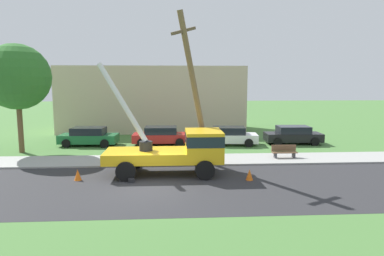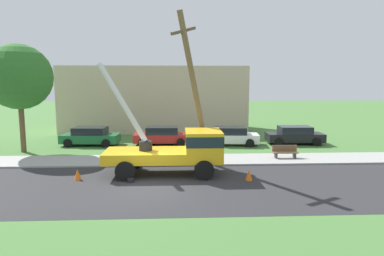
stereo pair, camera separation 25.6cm
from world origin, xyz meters
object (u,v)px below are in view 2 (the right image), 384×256
utility_truck (179,148)px  traffic_cone_behind (78,174)px  parked_sedan_red (162,136)px  leaning_utility_pole (195,90)px  parked_sedan_green (90,136)px  traffic_cone_ahead (249,175)px  park_bench (285,152)px  parked_sedan_white (230,136)px  roadside_tree_near (19,77)px  parked_sedan_black (295,135)px

utility_truck → traffic_cone_behind: bearing=-169.9°
utility_truck → parked_sedan_red: (-1.26, 8.67, -0.70)m
leaning_utility_pole → parked_sedan_red: (-2.17, 7.28, -3.78)m
utility_truck → parked_sedan_green: 11.06m
traffic_cone_ahead → traffic_cone_behind: same height
park_bench → parked_sedan_white: bearing=118.0°
utility_truck → traffic_cone_behind: (-5.15, -0.92, -1.13)m
parked_sedan_red → parked_sedan_green: bearing=-179.8°
traffic_cone_behind → park_bench: (11.94, 4.04, 0.18)m
parked_sedan_red → roadside_tree_near: (-9.69, -2.41, 4.53)m
traffic_cone_behind → parked_sedan_black: (14.42, 9.33, 0.43)m
park_bench → roadside_tree_near: size_ratio=0.21×
traffic_cone_ahead → roadside_tree_near: size_ratio=0.07×
parked_sedan_red → traffic_cone_ahead: bearing=-64.8°
utility_truck → parked_sedan_green: bearing=128.4°
parked_sedan_red → park_bench: (8.05, -5.55, -0.25)m
traffic_cone_ahead → roadside_tree_near: bearing=152.0°
parked_sedan_red → parked_sedan_black: same height
traffic_cone_behind → leaning_utility_pole: bearing=20.9°
parked_sedan_green → leaning_utility_pole: bearing=-43.1°
parked_sedan_green → parked_sedan_white: bearing=-2.1°
leaning_utility_pole → parked_sedan_red: bearing=106.6°
parked_sedan_red → park_bench: parked_sedan_red is taller
traffic_cone_ahead → park_bench: park_bench is taller
traffic_cone_behind → parked_sedan_red: parked_sedan_red is taller
parked_sedan_green → park_bench: 14.73m
utility_truck → leaning_utility_pole: bearing=56.9°
leaning_utility_pole → traffic_cone_behind: leaning_utility_pole is taller
leaning_utility_pole → parked_sedan_white: 8.44m
parked_sedan_green → parked_sedan_black: (16.12, -0.25, 0.00)m
utility_truck → parked_sedan_black: bearing=42.2°
parked_sedan_black → utility_truck: bearing=-137.8°
traffic_cone_ahead → parked_sedan_black: (5.77, 9.81, 0.43)m
leaning_utility_pole → parked_sedan_black: bearing=40.0°
roadside_tree_near → utility_truck: bearing=-29.8°
roadside_tree_near → parked_sedan_green: bearing=30.3°
utility_truck → parked_sedan_black: 12.54m
parked_sedan_green → parked_sedan_red: (5.60, 0.02, 0.00)m
parked_sedan_red → parked_sedan_white: same height
utility_truck → park_bench: size_ratio=4.23×
parked_sedan_white → utility_truck: bearing=-116.2°
utility_truck → park_bench: (6.79, 3.12, -0.95)m
traffic_cone_behind → parked_sedan_white: size_ratio=0.12×
traffic_cone_ahead → utility_truck: bearing=158.1°
parked_sedan_white → park_bench: size_ratio=2.85×
park_bench → traffic_cone_behind: bearing=-161.3°
parked_sedan_red → utility_truck: bearing=-81.8°
parked_sedan_black → park_bench: bearing=-115.1°
traffic_cone_ahead → parked_sedan_black: size_ratio=0.13×
traffic_cone_ahead → parked_sedan_green: parked_sedan_green is taller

